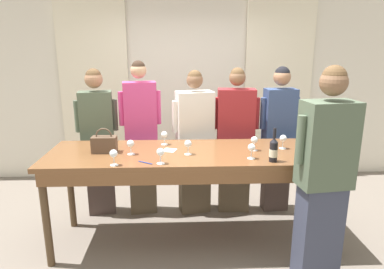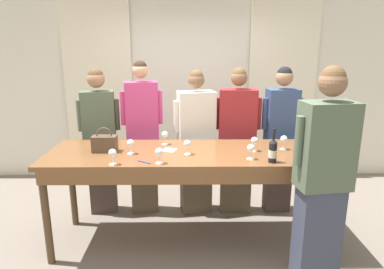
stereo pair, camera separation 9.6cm
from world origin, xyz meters
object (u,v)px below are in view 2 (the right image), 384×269
object	(u,v)px
wine_bottle	(273,151)
guest_navy_coat	(280,138)
guest_striped_shirt	(237,141)
wine_glass_front_left	(159,152)
wine_glass_center_right	(165,135)
handbag	(105,143)
wine_glass_front_right	(254,141)
wine_glass_center_left	(130,144)
wine_glass_back_mid	(112,154)
wine_glass_center_mid	(187,144)
guest_pink_top	(143,137)
guest_cream_sweater	(196,143)
wine_glass_back_left	(284,140)
guest_olive_jacket	(100,140)
tasting_bar	(192,161)
wine_glass_front_mid	(251,149)

from	to	relation	value
wine_bottle	guest_navy_coat	bearing A→B (deg)	71.33
guest_striped_shirt	wine_glass_front_left	bearing A→B (deg)	-128.87
wine_glass_center_right	guest_striped_shirt	distance (m)	0.96
handbag	wine_glass_front_right	size ratio (longest dim) A/B	1.70
handbag	wine_glass_center_left	distance (m)	0.28
wine_glass_back_mid	wine_glass_center_mid	bearing A→B (deg)	23.12
handbag	wine_glass_front_left	distance (m)	0.67
wine_glass_back_mid	guest_pink_top	bearing A→B (deg)	83.46
wine_glass_front_left	wine_glass_center_right	distance (m)	0.60
handbag	guest_navy_coat	xyz separation A→B (m)	(1.92, 0.68, -0.14)
guest_striped_shirt	guest_cream_sweater	bearing A→B (deg)	180.00
wine_glass_back_left	guest_striped_shirt	size ratio (longest dim) A/B	0.08
wine_glass_front_left	guest_cream_sweater	world-z (taller)	guest_cream_sweater
handbag	guest_striped_shirt	xyz separation A→B (m)	(1.40, 0.68, -0.18)
guest_pink_top	guest_navy_coat	bearing A→B (deg)	0.00
wine_glass_front_right	guest_olive_jacket	world-z (taller)	guest_olive_jacket
wine_glass_front_left	guest_striped_shirt	distance (m)	1.35
wine_glass_back_mid	guest_navy_coat	xyz separation A→B (m)	(1.76, 1.07, -0.16)
tasting_bar	guest_cream_sweater	bearing A→B (deg)	85.61
tasting_bar	wine_glass_front_right	xyz separation A→B (m)	(0.61, 0.04, 0.19)
wine_glass_back_left	wine_bottle	bearing A→B (deg)	-117.89
handbag	wine_glass_center_right	xyz separation A→B (m)	(0.57, 0.24, 0.02)
wine_bottle	wine_glass_front_left	world-z (taller)	wine_bottle
guest_cream_sweater	wine_glass_front_left	bearing A→B (deg)	-108.63
guest_striped_shirt	wine_glass_back_left	bearing A→B (deg)	-59.42
handbag	wine_glass_front_right	world-z (taller)	handbag
wine_glass_front_left	guest_striped_shirt	world-z (taller)	guest_striped_shirt
wine_glass_center_left	guest_pink_top	xyz separation A→B (m)	(0.02, 0.76, -0.14)
wine_glass_front_right	wine_glass_back_mid	world-z (taller)	same
tasting_bar	wine_glass_front_mid	world-z (taller)	wine_glass_front_mid
wine_glass_back_left	guest_navy_coat	distance (m)	0.67
wine_bottle	wine_glass_front_left	xyz separation A→B (m)	(-1.01, -0.02, -0.01)
wine_glass_front_mid	wine_glass_center_mid	bearing A→B (deg)	165.76
handbag	wine_glass_back_mid	bearing A→B (deg)	-67.35
wine_glass_center_right	wine_glass_back_mid	size ratio (longest dim) A/B	1.00
wine_glass_back_mid	guest_striped_shirt	bearing A→B (deg)	40.63
wine_bottle	wine_glass_center_right	size ratio (longest dim) A/B	2.16
guest_cream_sweater	wine_glass_back_left	bearing A→B (deg)	-36.36
wine_glass_front_right	guest_olive_jacket	distance (m)	1.84
guest_navy_coat	handbag	bearing A→B (deg)	-160.34
wine_glass_front_mid	guest_pink_top	xyz separation A→B (m)	(-1.11, 0.93, -0.14)
wine_bottle	guest_navy_coat	xyz separation A→B (m)	(0.34, 1.02, -0.17)
wine_glass_center_left	guest_olive_jacket	world-z (taller)	guest_olive_jacket
guest_navy_coat	wine_glass_center_mid	bearing A→B (deg)	-144.54
tasting_bar	wine_glass_center_mid	size ratio (longest dim) A/B	19.78
wine_glass_front_left	wine_glass_front_right	bearing A→B (deg)	21.35
wine_glass_back_mid	guest_olive_jacket	size ratio (longest dim) A/B	0.08
wine_glass_front_mid	wine_glass_center_mid	distance (m)	0.60
tasting_bar	guest_pink_top	distance (m)	0.93
wine_glass_front_right	guest_striped_shirt	distance (m)	0.71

